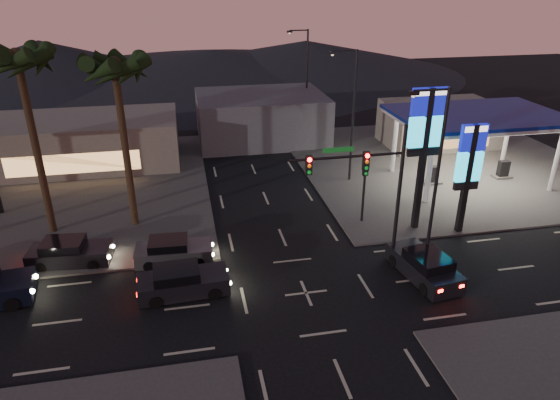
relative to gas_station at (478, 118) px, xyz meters
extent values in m
plane|color=black|center=(-16.00, -12.00, -5.08)|extent=(140.00, 140.00, 0.00)
cube|color=#47443F|center=(0.00, 4.00, -5.02)|extent=(24.00, 24.00, 0.12)
cube|color=#47443F|center=(-32.00, 4.00, -5.02)|extent=(24.00, 24.00, 0.12)
cylinder|color=silver|center=(-5.00, -3.00, -2.58)|extent=(0.36, 0.36, 5.00)
cylinder|color=silver|center=(5.00, -3.00, -2.58)|extent=(0.36, 0.36, 5.00)
cylinder|color=silver|center=(-5.00, 3.00, -2.58)|extent=(0.36, 0.36, 5.00)
cylinder|color=silver|center=(5.00, 3.00, -2.58)|extent=(0.36, 0.36, 5.00)
cube|color=silver|center=(0.00, 0.00, 0.12)|extent=(12.00, 8.00, 0.50)
cube|color=white|center=(0.00, 0.00, -0.18)|extent=(11.60, 7.60, 0.06)
cube|color=navy|center=(0.00, 0.00, 0.27)|extent=(12.20, 8.20, 0.25)
cube|color=black|center=(-3.00, 0.00, -4.28)|extent=(0.80, 0.50, 1.40)
cube|color=black|center=(3.00, 0.00, -4.28)|extent=(0.80, 0.50, 1.40)
cube|color=#726B5B|center=(2.00, 9.00, -3.08)|extent=(10.00, 6.00, 4.00)
cube|color=black|center=(-7.50, -6.50, -0.58)|extent=(0.35, 0.35, 9.00)
cube|color=#0C1184|center=(-7.50, -6.50, 3.12)|extent=(2.20, 0.30, 1.60)
cube|color=white|center=(-7.50, -6.50, 3.67)|extent=(1.98, 0.32, 0.35)
cube|color=#17B8DD|center=(-7.50, -6.50, 1.32)|extent=(2.20, 0.30, 1.80)
cube|color=black|center=(-7.50, -6.50, 0.12)|extent=(2.09, 0.28, 0.50)
cube|color=black|center=(-5.00, -7.50, -1.58)|extent=(0.35, 0.35, 7.00)
cube|color=#0C1184|center=(-5.00, -7.50, 1.12)|extent=(1.60, 0.30, 1.60)
cube|color=white|center=(-5.00, -7.50, 1.67)|extent=(1.44, 0.32, 0.35)
cube|color=#17B8DD|center=(-5.00, -7.50, -0.68)|extent=(1.60, 0.30, 1.80)
cube|color=black|center=(-5.00, -7.50, -1.88)|extent=(1.52, 0.28, 0.50)
cylinder|color=black|center=(-10.50, -10.00, -1.08)|extent=(0.20, 0.20, 8.00)
cylinder|color=black|center=(-13.50, -10.00, 1.42)|extent=(6.00, 0.14, 0.14)
cube|color=#0C3F14|center=(-14.00, -10.00, 1.82)|extent=(1.60, 0.05, 0.25)
cube|color=black|center=(-12.50, -10.00, 1.12)|extent=(0.32, 0.25, 1.00)
sphere|color=#FF0C07|center=(-12.50, -10.15, 1.45)|extent=(0.22, 0.22, 0.22)
sphere|color=orange|center=(-12.50, -10.15, 1.12)|extent=(0.20, 0.20, 0.20)
sphere|color=#0CB226|center=(-12.50, -10.15, 0.79)|extent=(0.20, 0.20, 0.20)
cube|color=black|center=(-15.50, -10.00, 1.12)|extent=(0.32, 0.25, 1.00)
sphere|color=#FF0C07|center=(-15.50, -10.15, 1.45)|extent=(0.22, 0.22, 0.22)
sphere|color=orange|center=(-15.50, -10.15, 1.12)|extent=(0.20, 0.20, 0.20)
sphere|color=#0CB226|center=(-15.50, -10.15, 0.79)|extent=(0.20, 0.20, 0.20)
cylinder|color=black|center=(-10.50, -5.00, -3.08)|extent=(0.16, 0.16, 4.00)
cube|color=black|center=(-10.50, -5.00, -1.28)|extent=(0.32, 0.25, 1.00)
sphere|color=#FF0C07|center=(-10.50, -5.15, -0.95)|extent=(0.22, 0.22, 0.22)
sphere|color=orange|center=(-10.50, -5.15, -1.28)|extent=(0.20, 0.20, 0.20)
sphere|color=#0CB226|center=(-10.50, -5.15, -1.61)|extent=(0.20, 0.20, 0.20)
cylinder|color=black|center=(-9.00, -11.00, -0.08)|extent=(0.18, 0.18, 10.00)
cylinder|color=black|center=(-9.90, -11.00, 4.82)|extent=(1.80, 0.12, 0.12)
cube|color=black|center=(-10.80, -11.00, 4.72)|extent=(0.50, 0.25, 0.18)
sphere|color=#FFCC8C|center=(-10.80, -11.00, 4.60)|extent=(0.20, 0.20, 0.20)
cylinder|color=black|center=(-9.00, 2.00, -0.08)|extent=(0.18, 0.18, 10.00)
cylinder|color=black|center=(-9.90, 2.00, 4.82)|extent=(1.80, 0.12, 0.12)
cube|color=black|center=(-10.80, 2.00, 4.72)|extent=(0.50, 0.25, 0.18)
sphere|color=#FFCC8C|center=(-10.80, 2.00, 4.60)|extent=(0.20, 0.20, 0.20)
cylinder|color=black|center=(-9.00, 16.00, -0.08)|extent=(0.18, 0.18, 10.00)
cylinder|color=black|center=(-9.90, 16.00, 4.82)|extent=(1.80, 0.12, 0.12)
cube|color=black|center=(-10.80, 16.00, 4.72)|extent=(0.50, 0.25, 0.18)
sphere|color=#FFCC8C|center=(-10.80, 16.00, 4.60)|extent=(0.20, 0.20, 0.20)
cylinder|color=black|center=(-25.00, -2.50, 0.02)|extent=(0.44, 0.44, 10.20)
sphere|color=black|center=(-25.00, -2.50, 5.12)|extent=(0.90, 0.90, 0.90)
cone|color=black|center=(-23.70, -2.50, 4.82)|extent=(0.90, 2.74, 1.91)
cone|color=black|center=(-24.08, -1.58, 4.82)|extent=(2.57, 2.57, 1.91)
cone|color=black|center=(-25.00, -1.20, 4.82)|extent=(2.74, 0.90, 1.91)
cone|color=black|center=(-25.92, -1.58, 4.82)|extent=(2.57, 2.57, 1.91)
cone|color=black|center=(-26.30, -2.50, 4.82)|extent=(0.90, 2.74, 1.91)
cone|color=black|center=(-25.92, -3.42, 4.82)|extent=(2.57, 2.57, 1.91)
cone|color=black|center=(-25.00, -3.80, 4.82)|extent=(2.74, 0.90, 1.91)
cone|color=black|center=(-24.08, -3.42, 4.82)|extent=(2.57, 2.57, 1.91)
cylinder|color=black|center=(-30.00, -2.50, 0.32)|extent=(0.44, 0.44, 10.80)
sphere|color=black|center=(-30.00, -2.50, 5.72)|extent=(0.90, 0.90, 0.90)
cone|color=black|center=(-28.70, -2.50, 5.42)|extent=(0.90, 2.74, 1.91)
cone|color=black|center=(-29.08, -1.58, 5.42)|extent=(2.57, 2.57, 1.91)
cone|color=black|center=(-30.00, -1.20, 5.42)|extent=(2.74, 0.90, 1.91)
cone|color=black|center=(-30.92, -1.58, 5.42)|extent=(2.57, 2.57, 1.91)
cone|color=black|center=(-30.00, -3.80, 5.42)|extent=(2.74, 0.90, 1.91)
cone|color=black|center=(-29.08, -3.42, 5.42)|extent=(2.57, 2.57, 1.91)
cube|color=#726B5B|center=(-30.00, 10.00, -3.08)|extent=(16.00, 8.00, 4.00)
cube|color=#4C4C51|center=(-14.00, 14.00, -2.88)|extent=(12.00, 9.00, 4.40)
cone|color=black|center=(-41.00, 48.00, -2.08)|extent=(40.00, 40.00, 6.00)
cone|color=black|center=(-1.00, 48.00, -2.58)|extent=(50.00, 50.00, 5.00)
cone|color=black|center=(-16.00, 48.00, -3.08)|extent=(60.00, 60.00, 4.00)
cube|color=black|center=(-22.10, -10.77, -4.52)|extent=(4.59, 2.12, 0.92)
cube|color=black|center=(-22.40, -10.79, -3.91)|extent=(2.33, 1.85, 0.66)
cylinder|color=black|center=(-20.71, -9.83, -4.75)|extent=(0.67, 0.28, 0.65)
cylinder|color=black|center=(-20.62, -11.57, -4.75)|extent=(0.67, 0.28, 0.65)
cylinder|color=black|center=(-23.57, -9.98, -4.75)|extent=(0.67, 0.28, 0.65)
cylinder|color=black|center=(-23.48, -11.72, -4.75)|extent=(0.67, 0.28, 0.65)
sphere|color=#FFF2BF|center=(-19.88, -10.05, -4.45)|extent=(0.22, 0.22, 0.22)
sphere|color=#FFF2BF|center=(-19.82, -11.27, -4.45)|extent=(0.22, 0.22, 0.22)
cube|color=#FF140A|center=(-24.37, -10.28, -4.37)|extent=(0.09, 0.26, 0.14)
cube|color=#FF140A|center=(-24.31, -11.50, -4.37)|extent=(0.09, 0.26, 0.14)
cylinder|color=black|center=(-30.65, -8.44, -4.77)|extent=(0.65, 0.29, 0.63)
cylinder|color=black|center=(-30.81, -10.10, -4.77)|extent=(0.65, 0.29, 0.63)
sphere|color=#FFF2BF|center=(-29.89, -8.76, -4.47)|extent=(0.22, 0.22, 0.22)
sphere|color=#FFF2BF|center=(-30.00, -9.93, -4.47)|extent=(0.22, 0.22, 0.22)
cylinder|color=black|center=(-30.47, -8.63, -4.72)|extent=(0.75, 0.35, 0.73)
cylinder|color=black|center=(-30.27, -10.56, -4.72)|extent=(0.75, 0.35, 0.73)
sphere|color=#FFF2BF|center=(-29.54, -8.82, -4.37)|extent=(0.25, 0.25, 0.25)
sphere|color=#FFF2BF|center=(-29.39, -10.18, -4.37)|extent=(0.25, 0.25, 0.25)
cube|color=#4D4E4F|center=(-22.53, -7.55, -4.55)|extent=(4.33, 2.00, 0.87)
cube|color=black|center=(-22.82, -7.53, -3.97)|extent=(2.20, 1.75, 0.63)
cylinder|color=black|center=(-21.14, -6.80, -4.77)|extent=(0.63, 0.26, 0.62)
cylinder|color=black|center=(-21.23, -8.43, -4.77)|extent=(0.63, 0.26, 0.62)
cylinder|color=black|center=(-23.84, -6.66, -4.77)|extent=(0.63, 0.26, 0.62)
cylinder|color=black|center=(-23.92, -8.30, -4.77)|extent=(0.63, 0.26, 0.62)
sphere|color=#FFF2BF|center=(-20.39, -7.08, -4.48)|extent=(0.21, 0.21, 0.21)
sphere|color=#FFF2BF|center=(-20.45, -8.23, -4.48)|extent=(0.21, 0.21, 0.21)
cube|color=#FF140A|center=(-24.62, -6.86, -4.41)|extent=(0.09, 0.24, 0.13)
cube|color=#FF140A|center=(-24.68, -8.02, -4.41)|extent=(0.09, 0.24, 0.13)
cube|color=black|center=(-28.22, -6.61, -4.53)|extent=(4.53, 2.23, 0.90)
cube|color=black|center=(-28.52, -6.58, -3.94)|extent=(2.33, 1.88, 0.65)
cylinder|color=black|center=(-26.76, -5.89, -4.76)|extent=(0.66, 0.30, 0.64)
cylinder|color=black|center=(-26.91, -7.57, -4.76)|extent=(0.66, 0.30, 0.64)
cylinder|color=black|center=(-29.53, -5.64, -4.76)|extent=(0.66, 0.30, 0.64)
cylinder|color=black|center=(-29.69, -7.32, -4.76)|extent=(0.66, 0.30, 0.64)
sphere|color=#FFF2BF|center=(-25.99, -6.21, -4.46)|extent=(0.22, 0.22, 0.22)
sphere|color=#FFF2BF|center=(-26.10, -7.40, -4.46)|extent=(0.22, 0.22, 0.22)
cube|color=#FF140A|center=(-30.35, -5.81, -4.38)|extent=(0.10, 0.25, 0.14)
cube|color=#FF140A|center=(-30.46, -7.00, -4.38)|extent=(0.10, 0.25, 0.14)
cube|color=black|center=(-9.50, -11.78, -4.51)|extent=(2.59, 4.83, 0.94)
cube|color=black|center=(-9.45, -12.09, -3.88)|extent=(2.10, 2.54, 0.68)
cylinder|color=black|center=(-10.59, -10.46, -4.75)|extent=(0.35, 0.70, 0.67)
cylinder|color=black|center=(-8.84, -10.20, -4.75)|extent=(0.35, 0.70, 0.67)
cylinder|color=black|center=(-10.16, -13.35, -4.75)|extent=(0.35, 0.70, 0.67)
cylinder|color=black|center=(-8.41, -13.09, -4.75)|extent=(0.35, 0.70, 0.67)
cube|color=#FF140A|center=(-9.78, -14.14, -4.35)|extent=(0.27, 0.12, 0.15)
cube|color=#FF140A|center=(-8.54, -13.96, -4.35)|extent=(0.27, 0.12, 0.15)
camera|label=1|loc=(-21.49, -32.51, 9.84)|focal=32.00mm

